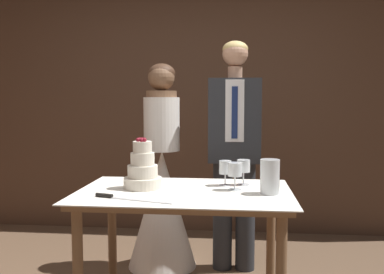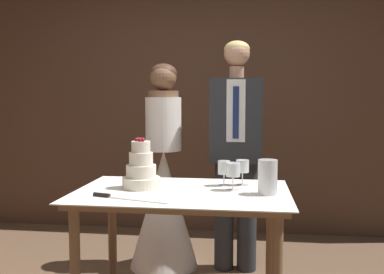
{
  "view_description": "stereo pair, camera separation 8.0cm",
  "coord_description": "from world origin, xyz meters",
  "views": [
    {
      "loc": [
        0.41,
        -2.18,
        1.32
      ],
      "look_at": [
        0.11,
        0.66,
        1.08
      ],
      "focal_mm": 40.0,
      "sensor_mm": 36.0,
      "label": 1
    },
    {
      "loc": [
        0.49,
        -2.17,
        1.32
      ],
      "look_at": [
        0.11,
        0.66,
        1.08
      ],
      "focal_mm": 40.0,
      "sensor_mm": 36.0,
      "label": 2
    }
  ],
  "objects": [
    {
      "name": "groom",
      "position": [
        0.4,
        1.1,
        0.97
      ],
      "size": [
        0.39,
        0.25,
        1.77
      ],
      "color": "#282B30",
      "rests_on": "ground_plane"
    },
    {
      "name": "wall_back",
      "position": [
        0.0,
        2.12,
        1.34
      ],
      "size": [
        5.45,
        0.12,
        2.67
      ],
      "primitive_type": "cube",
      "color": "#513828",
      "rests_on": "ground_plane"
    },
    {
      "name": "hurricane_candle",
      "position": [
        0.6,
        0.19,
        0.89
      ],
      "size": [
        0.11,
        0.11,
        0.19
      ],
      "color": "silver",
      "rests_on": "cake_table"
    },
    {
      "name": "wine_glass_near",
      "position": [
        0.34,
        0.41,
        0.91
      ],
      "size": [
        0.07,
        0.07,
        0.15
      ],
      "color": "silver",
      "rests_on": "cake_table"
    },
    {
      "name": "tiered_cake",
      "position": [
        -0.14,
        0.27,
        0.91
      ],
      "size": [
        0.22,
        0.22,
        0.3
      ],
      "color": "silver",
      "rests_on": "cake_table"
    },
    {
      "name": "cake_knife",
      "position": [
        -0.21,
        -0.01,
        0.81
      ],
      "size": [
        0.44,
        0.14,
        0.02
      ],
      "rotation": [
        0.0,
        0.0,
        -0.27
      ],
      "color": "silver",
      "rests_on": "cake_table"
    },
    {
      "name": "bride",
      "position": [
        -0.17,
        1.1,
        0.59
      ],
      "size": [
        0.54,
        0.54,
        1.61
      ],
      "color": "white",
      "rests_on": "ground_plane"
    },
    {
      "name": "wine_glass_far",
      "position": [
        0.4,
        0.28,
        0.92
      ],
      "size": [
        0.08,
        0.08,
        0.16
      ],
      "color": "silver",
      "rests_on": "cake_table"
    },
    {
      "name": "wine_glass_middle",
      "position": [
        0.46,
        0.43,
        0.91
      ],
      "size": [
        0.08,
        0.08,
        0.16
      ],
      "color": "silver",
      "rests_on": "cake_table"
    },
    {
      "name": "cake_table",
      "position": [
        0.11,
        0.23,
        0.7
      ],
      "size": [
        1.23,
        0.8,
        0.8
      ],
      "color": "brown",
      "rests_on": "ground_plane"
    }
  ]
}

